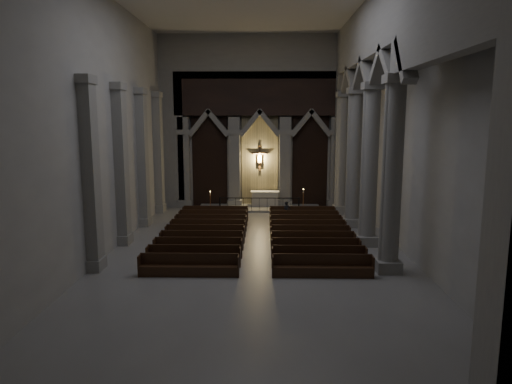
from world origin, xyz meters
TOP-DOWN VIEW (x-y plane):
  - room at (0.00, 0.00)m, footprint 24.00×24.10m
  - sanctuary_wall at (0.00, 11.54)m, footprint 14.00×0.77m
  - right_arcade at (5.50, 1.33)m, footprint 1.00×24.00m
  - left_pilasters at (-6.75, 3.50)m, footprint 0.60×13.00m
  - sanctuary_step at (0.00, 10.60)m, footprint 8.50×2.60m
  - altar at (0.39, 11.15)m, footprint 2.03×0.81m
  - altar_rail at (0.00, 9.32)m, footprint 5.41×0.09m
  - candle_stand_left at (-3.27, 8.97)m, footprint 0.26×0.26m
  - candle_stand_right at (3.00, 9.78)m, footprint 0.27×0.27m
  - pews at (0.00, 1.85)m, footprint 9.47×10.54m
  - worshipper at (1.73, 6.65)m, footprint 0.54×0.44m

SIDE VIEW (x-z plane):
  - sanctuary_step at x=0.00m, z-range 0.00..0.15m
  - pews at x=0.00m, z-range -0.16..0.75m
  - candle_stand_left at x=-3.27m, z-range -0.35..1.18m
  - candle_stand_right at x=3.00m, z-range -0.36..1.22m
  - worshipper at x=1.73m, z-range 0.00..1.28m
  - altar at x=0.39m, z-range 0.15..1.18m
  - altar_rail at x=0.00m, z-range 0.17..1.24m
  - left_pilasters at x=-6.75m, z-range -0.10..7.92m
  - sanctuary_wall at x=0.00m, z-range 0.62..12.62m
  - room at x=0.00m, z-range 1.60..13.60m
  - right_arcade at x=5.50m, z-range 1.83..13.83m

